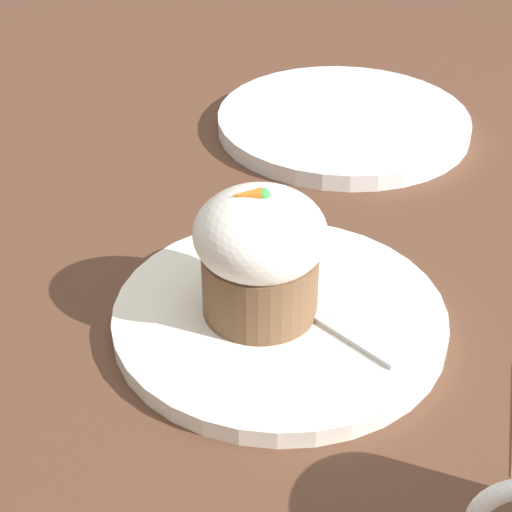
% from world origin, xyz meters
% --- Properties ---
extents(ground_plane, '(4.00, 4.00, 0.00)m').
position_xyz_m(ground_plane, '(0.00, 0.00, 0.00)').
color(ground_plane, '#513323').
extents(dessert_plate, '(0.24, 0.24, 0.01)m').
position_xyz_m(dessert_plate, '(0.00, 0.00, 0.01)').
color(dessert_plate, white).
rests_on(dessert_plate, ground_plane).
extents(carrot_cake, '(0.09, 0.09, 0.10)m').
position_xyz_m(carrot_cake, '(0.01, -0.00, 0.06)').
color(carrot_cake, brown).
rests_on(carrot_cake, dessert_plate).
extents(spoon, '(0.10, 0.10, 0.01)m').
position_xyz_m(spoon, '(-0.02, 0.00, 0.02)').
color(spoon, '#B7B7BC').
rests_on(spoon, dessert_plate).
extents(side_plate, '(0.26, 0.26, 0.02)m').
position_xyz_m(side_plate, '(-0.06, -0.33, 0.01)').
color(side_plate, white).
rests_on(side_plate, ground_plane).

